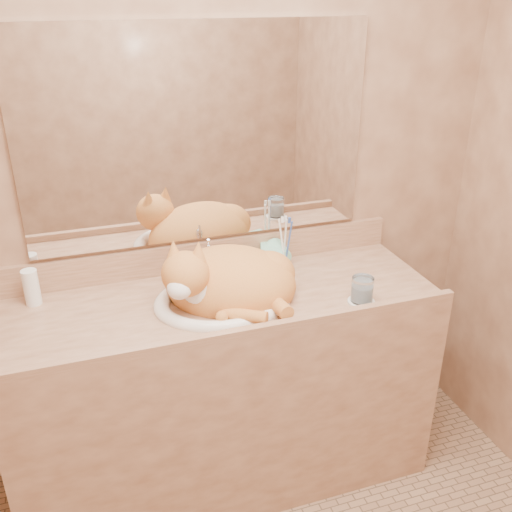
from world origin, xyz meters
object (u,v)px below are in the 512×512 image
object	(u,v)px
soap_dispenser	(272,252)
toothbrush_cup	(285,259)
vanity_counter	(225,391)
cat	(225,278)
water_glass	(362,289)
sink_basin	(223,283)

from	to	relation	value
soap_dispenser	toothbrush_cup	size ratio (longest dim) A/B	1.86
vanity_counter	cat	distance (m)	0.51
soap_dispenser	water_glass	xyz separation A→B (m)	(0.23, -0.32, -0.04)
water_glass	sink_basin	bearing A→B (deg)	160.14
vanity_counter	cat	bearing A→B (deg)	-30.11
sink_basin	soap_dispenser	distance (m)	0.28
toothbrush_cup	water_glass	distance (m)	0.37
soap_dispenser	cat	bearing A→B (deg)	-132.29
sink_basin	water_glass	distance (m)	0.50
sink_basin	soap_dispenser	xyz separation A→B (m)	(0.24, 0.15, 0.02)
water_glass	soap_dispenser	bearing A→B (deg)	126.04
vanity_counter	water_glass	world-z (taller)	water_glass
cat	toothbrush_cup	size ratio (longest dim) A/B	4.63
cat	sink_basin	bearing A→B (deg)	-109.08
cat	water_glass	distance (m)	0.49
vanity_counter	water_glass	size ratio (longest dim) A/B	17.26
water_glass	toothbrush_cup	bearing A→B (deg)	116.17
sink_basin	cat	bearing A→B (deg)	34.31
vanity_counter	cat	xyz separation A→B (m)	(0.01, -0.01, 0.51)
vanity_counter	cat	size ratio (longest dim) A/B	3.31
sink_basin	toothbrush_cup	world-z (taller)	sink_basin
soap_dispenser	toothbrush_cup	bearing A→B (deg)	35.85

